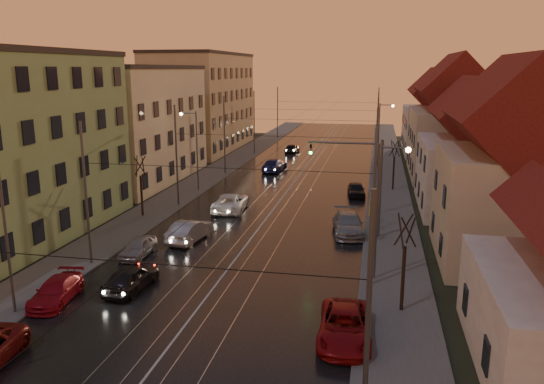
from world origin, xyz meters
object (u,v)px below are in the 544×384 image
Objects in this scene: street_lamp_3 at (381,129)px; parked_right_2 at (356,190)px; driving_car_1 at (190,231)px; parked_left_3 at (138,247)px; parked_left_2 at (56,291)px; parked_right_0 at (345,326)px; driving_car_4 at (292,148)px; street_lamp_2 at (194,143)px; parked_right_1 at (348,224)px; driving_car_0 at (131,278)px; traffic_light_mast at (366,176)px; street_lamp_1 at (383,199)px; driving_car_2 at (231,202)px; driving_car_3 at (274,165)px.

parked_right_2 is (-2.22, -15.16, -4.22)m from street_lamp_3.
driving_car_1 is (-13.29, -31.23, -4.12)m from street_lamp_3.
parked_left_2 is at bearing -99.05° from parked_left_3.
parked_left_2 is 1.08× the size of parked_right_2.
parked_right_2 is at bearing 89.42° from parked_right_0.
driving_car_4 is at bearing 105.68° from parked_right_2.
street_lamp_3 is at bearing 60.60° from parked_left_2.
parked_right_1 is (15.90, -11.33, -4.12)m from street_lamp_2.
driving_car_0 is 0.83× the size of parked_right_0.
street_lamp_2 is 20.89m from traffic_light_mast.
traffic_light_mast reaches higher than parked_right_2.
driving_car_0 is 12.44m from parked_right_0.
parked_left_3 is at bearing 65.67° from driving_car_1.
street_lamp_1 is 21.38m from parked_right_2.
driving_car_1 is at bearing 132.03° from parked_right_0.
driving_car_2 reaches higher than driving_car_3.
street_lamp_3 is at bearing 90.00° from street_lamp_1.
parked_left_3 is (-14.42, -6.89, -3.98)m from traffic_light_mast.
parked_left_3 is 16.37m from parked_right_0.
street_lamp_1 and street_lamp_3 have the same top height.
parked_right_1 is (10.09, -23.21, -0.00)m from driving_car_3.
driving_car_1 is at bearing 80.85° from driving_car_2.
street_lamp_1 is at bearing -158.82° from driving_car_0.
street_lamp_3 is 43.62m from parked_right_0.
parked_left_2 is (-4.31, -38.16, -0.16)m from driving_car_3.
parked_right_0 is 1.30× the size of parked_right_2.
driving_car_3 is 1.00× the size of parked_right_1.
street_lamp_3 is 13.70m from driving_car_3.
street_lamp_1 is at bearing -47.68° from street_lamp_2.
parked_left_2 is 7.47m from parked_left_3.
driving_car_3 is 1.04× the size of parked_right_0.
parked_left_3 is at bearing 175.93° from street_lamp_1.
parked_right_1 is 1.35× the size of parked_right_2.
driving_car_3 is (-12.40, 31.88, -4.12)m from street_lamp_1.
parked_right_1 is at bearing 38.23° from parked_left_2.
parked_right_1 is (-2.31, -27.33, -4.12)m from street_lamp_3.
street_lamp_3 is 2.06× the size of parked_right_2.
driving_car_1 reaches higher than driving_car_4.
driving_car_2 is at bearing 76.63° from parked_left_3.
parked_left_3 is at bearing 146.75° from parked_right_0.
street_lamp_2 reaches higher than parked_left_3.
parked_left_3 is at bearing -64.26° from driving_car_0.
parked_left_2 is at bearing -111.56° from street_lamp_3.
driving_car_3 is at bearing 111.25° from street_lamp_1.
street_lamp_1 and street_lamp_2 have the same top height.
driving_car_0 is 0.79× the size of driving_car_3.
parked_left_3 is at bearing -81.93° from street_lamp_2.
street_lamp_3 reaches higher than driving_car_4.
driving_car_0 is 17.33m from driving_car_2.
street_lamp_3 is (18.21, 16.00, 0.00)m from street_lamp_2.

